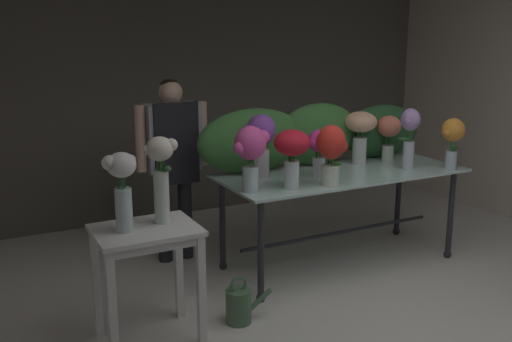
{
  "coord_description": "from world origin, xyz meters",
  "views": [
    {
      "loc": [
        -2.45,
        -2.3,
        1.98
      ],
      "look_at": [
        -0.55,
        1.36,
        0.98
      ],
      "focal_mm": 41.04,
      "sensor_mm": 36.0,
      "label": 1
    }
  ],
  "objects_px": {
    "display_table_glass": "(341,185)",
    "vase_peach_peonies": "(360,129)",
    "florist": "(173,151)",
    "vase_magenta_carnations": "(319,147)",
    "vase_sunset_anemones": "(453,137)",
    "vase_fuchsia_snapdragons": "(251,151)",
    "vase_coral_roses": "(388,132)",
    "vase_scarlet_hydrangea": "(332,150)",
    "vase_lilac_lilies": "(410,132)",
    "vase_violet_freesia": "(261,139)",
    "side_table_white": "(146,247)",
    "vase_cream_lisianthus_tall": "(161,173)",
    "vase_crimson_stock": "(292,150)",
    "watering_can": "(239,305)",
    "vase_white_roses_tall": "(122,185)"
  },
  "relations": [
    {
      "from": "vase_magenta_carnations",
      "to": "side_table_white",
      "type": "bearing_deg",
      "value": -164.25
    },
    {
      "from": "vase_fuchsia_snapdragons",
      "to": "vase_lilac_lilies",
      "type": "bearing_deg",
      "value": 0.76
    },
    {
      "from": "vase_crimson_stock",
      "to": "vase_fuchsia_snapdragons",
      "type": "xyz_separation_m",
      "value": [
        -0.31,
        0.06,
        0.01
      ]
    },
    {
      "from": "vase_violet_freesia",
      "to": "vase_white_roses_tall",
      "type": "distance_m",
      "value": 1.44
    },
    {
      "from": "florist",
      "to": "vase_fuchsia_snapdragons",
      "type": "height_order",
      "value": "florist"
    },
    {
      "from": "vase_scarlet_hydrangea",
      "to": "display_table_glass",
      "type": "bearing_deg",
      "value": 44.58
    },
    {
      "from": "vase_sunset_anemones",
      "to": "vase_cream_lisianthus_tall",
      "type": "xyz_separation_m",
      "value": [
        -2.58,
        -0.09,
        -0.0
      ]
    },
    {
      "from": "display_table_glass",
      "to": "vase_scarlet_hydrangea",
      "type": "xyz_separation_m",
      "value": [
        -0.33,
        -0.32,
        0.39
      ]
    },
    {
      "from": "display_table_glass",
      "to": "vase_lilac_lilies",
      "type": "xyz_separation_m",
      "value": [
        0.56,
        -0.18,
        0.44
      ]
    },
    {
      "from": "vase_sunset_anemones",
      "to": "vase_coral_roses",
      "type": "bearing_deg",
      "value": 118.36
    },
    {
      "from": "side_table_white",
      "to": "vase_cream_lisianthus_tall",
      "type": "xyz_separation_m",
      "value": [
        0.13,
        0.05,
        0.45
      ]
    },
    {
      "from": "watering_can",
      "to": "vase_violet_freesia",
      "type": "bearing_deg",
      "value": 52.4
    },
    {
      "from": "vase_magenta_carnations",
      "to": "vase_fuchsia_snapdragons",
      "type": "height_order",
      "value": "vase_fuchsia_snapdragons"
    },
    {
      "from": "vase_violet_freesia",
      "to": "vase_white_roses_tall",
      "type": "relative_size",
      "value": 1.03
    },
    {
      "from": "vase_lilac_lilies",
      "to": "vase_scarlet_hydrangea",
      "type": "xyz_separation_m",
      "value": [
        -0.89,
        -0.14,
        -0.04
      ]
    },
    {
      "from": "vase_peach_peonies",
      "to": "vase_cream_lisianthus_tall",
      "type": "bearing_deg",
      "value": -163.4
    },
    {
      "from": "vase_magenta_carnations",
      "to": "vase_lilac_lilies",
      "type": "relative_size",
      "value": 0.73
    },
    {
      "from": "side_table_white",
      "to": "vase_coral_roses",
      "type": "xyz_separation_m",
      "value": [
        2.44,
        0.64,
        0.44
      ]
    },
    {
      "from": "display_table_glass",
      "to": "vase_peach_peonies",
      "type": "height_order",
      "value": "vase_peach_peonies"
    },
    {
      "from": "side_table_white",
      "to": "display_table_glass",
      "type": "bearing_deg",
      "value": 15.0
    },
    {
      "from": "vase_cream_lisianthus_tall",
      "to": "vase_white_roses_tall",
      "type": "bearing_deg",
      "value": -169.65
    },
    {
      "from": "side_table_white",
      "to": "vase_magenta_carnations",
      "type": "height_order",
      "value": "vase_magenta_carnations"
    },
    {
      "from": "vase_lilac_lilies",
      "to": "vase_cream_lisianthus_tall",
      "type": "relative_size",
      "value": 0.92
    },
    {
      "from": "florist",
      "to": "vase_magenta_carnations",
      "type": "height_order",
      "value": "florist"
    },
    {
      "from": "vase_fuchsia_snapdragons",
      "to": "watering_can",
      "type": "distance_m",
      "value": 1.09
    },
    {
      "from": "vase_fuchsia_snapdragons",
      "to": "vase_sunset_anemones",
      "type": "height_order",
      "value": "vase_fuchsia_snapdragons"
    },
    {
      "from": "florist",
      "to": "vase_scarlet_hydrangea",
      "type": "relative_size",
      "value": 3.38
    },
    {
      "from": "vase_crimson_stock",
      "to": "display_table_glass",
      "type": "bearing_deg",
      "value": 22.34
    },
    {
      "from": "vase_cream_lisianthus_tall",
      "to": "watering_can",
      "type": "bearing_deg",
      "value": -12.48
    },
    {
      "from": "florist",
      "to": "vase_white_roses_tall",
      "type": "height_order",
      "value": "florist"
    },
    {
      "from": "vase_scarlet_hydrangea",
      "to": "vase_sunset_anemones",
      "type": "distance_m",
      "value": 1.2
    },
    {
      "from": "vase_sunset_anemones",
      "to": "vase_fuchsia_snapdragons",
      "type": "bearing_deg",
      "value": 175.19
    },
    {
      "from": "vase_crimson_stock",
      "to": "vase_peach_peonies",
      "type": "bearing_deg",
      "value": 23.93
    },
    {
      "from": "vase_peach_peonies",
      "to": "vase_lilac_lilies",
      "type": "height_order",
      "value": "vase_lilac_lilies"
    },
    {
      "from": "florist",
      "to": "vase_coral_roses",
      "type": "bearing_deg",
      "value": -18.09
    },
    {
      "from": "vase_magenta_carnations",
      "to": "vase_cream_lisianthus_tall",
      "type": "xyz_separation_m",
      "value": [
        -1.45,
        -0.4,
        0.04
      ]
    },
    {
      "from": "display_table_glass",
      "to": "vase_fuchsia_snapdragons",
      "type": "height_order",
      "value": "vase_fuchsia_snapdragons"
    },
    {
      "from": "display_table_glass",
      "to": "vase_fuchsia_snapdragons",
      "type": "distance_m",
      "value": 1.06
    },
    {
      "from": "display_table_glass",
      "to": "vase_violet_freesia",
      "type": "distance_m",
      "value": 0.82
    },
    {
      "from": "display_table_glass",
      "to": "vase_peach_peonies",
      "type": "distance_m",
      "value": 0.55
    },
    {
      "from": "side_table_white",
      "to": "vase_crimson_stock",
      "type": "bearing_deg",
      "value": 10.83
    },
    {
      "from": "vase_magenta_carnations",
      "to": "vase_fuchsia_snapdragons",
      "type": "xyz_separation_m",
      "value": [
        -0.69,
        -0.16,
        0.07
      ]
    },
    {
      "from": "side_table_white",
      "to": "vase_crimson_stock",
      "type": "height_order",
      "value": "vase_crimson_stock"
    },
    {
      "from": "watering_can",
      "to": "vase_cream_lisianthus_tall",
      "type": "bearing_deg",
      "value": 167.52
    },
    {
      "from": "vase_coral_roses",
      "to": "vase_lilac_lilies",
      "type": "distance_m",
      "value": 0.33
    },
    {
      "from": "vase_crimson_stock",
      "to": "vase_magenta_carnations",
      "type": "distance_m",
      "value": 0.44
    },
    {
      "from": "vase_crimson_stock",
      "to": "vase_sunset_anemones",
      "type": "distance_m",
      "value": 1.52
    },
    {
      "from": "display_table_glass",
      "to": "vase_sunset_anemones",
      "type": "xyz_separation_m",
      "value": [
        0.87,
        -0.36,
        0.4
      ]
    },
    {
      "from": "display_table_glass",
      "to": "vase_white_roses_tall",
      "type": "height_order",
      "value": "vase_white_roses_tall"
    },
    {
      "from": "vase_fuchsia_snapdragons",
      "to": "vase_sunset_anemones",
      "type": "distance_m",
      "value": 1.83
    }
  ]
}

